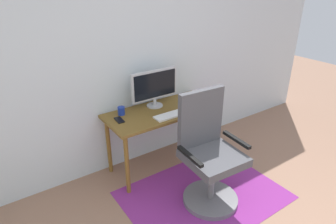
{
  "coord_description": "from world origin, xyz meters",
  "views": [
    {
      "loc": [
        -1.36,
        -0.57,
        2.05
      ],
      "look_at": [
        0.13,
        1.6,
        0.8
      ],
      "focal_mm": 31.54,
      "sensor_mm": 36.0,
      "label": 1
    }
  ],
  "objects": [
    {
      "name": "wall_back",
      "position": [
        0.0,
        2.2,
        1.3
      ],
      "size": [
        6.0,
        0.1,
        2.6
      ],
      "primitive_type": "cube",
      "color": "silver",
      "rests_on": "ground"
    },
    {
      "name": "computer_mouse",
      "position": [
        0.57,
        1.7,
        0.72
      ],
      "size": [
        0.06,
        0.1,
        0.03
      ],
      "primitive_type": "ellipsoid",
      "color": "black",
      "rests_on": "desk"
    },
    {
      "name": "coffee_cup",
      "position": [
        -0.18,
        2.0,
        0.74
      ],
      "size": [
        0.07,
        0.07,
        0.09
      ],
      "primitive_type": "cylinder",
      "color": "navy",
      "rests_on": "desk"
    },
    {
      "name": "area_rug",
      "position": [
        0.27,
        1.16,
        0.0
      ],
      "size": [
        1.54,
        1.15,
        0.01
      ],
      "primitive_type": "cube",
      "color": "#832A80",
      "rests_on": "ground"
    },
    {
      "name": "desk",
      "position": [
        0.23,
        1.85,
        0.62
      ],
      "size": [
        1.25,
        0.56,
        0.7
      ],
      "color": "brown",
      "rests_on": "ground"
    },
    {
      "name": "keyboard",
      "position": [
        0.26,
        1.68,
        0.71
      ],
      "size": [
        0.43,
        0.13,
        0.02
      ],
      "primitive_type": "cube",
      "color": "white",
      "rests_on": "desk"
    },
    {
      "name": "office_chair",
      "position": [
        0.27,
        1.13,
        0.47
      ],
      "size": [
        0.6,
        0.54,
        1.1
      ],
      "rotation": [
        0.0,
        0.0,
        -0.06
      ],
      "color": "slate",
      "rests_on": "ground"
    },
    {
      "name": "monitor",
      "position": [
        0.22,
        1.99,
        0.94
      ],
      "size": [
        0.55,
        0.18,
        0.41
      ],
      "color": "#B2B2B7",
      "rests_on": "desk"
    },
    {
      "name": "cell_phone",
      "position": [
        -0.27,
        1.89,
        0.71
      ],
      "size": [
        0.08,
        0.14,
        0.01
      ],
      "primitive_type": "cube",
      "rotation": [
        0.0,
        0.0,
        -0.07
      ],
      "color": "black",
      "rests_on": "desk"
    }
  ]
}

